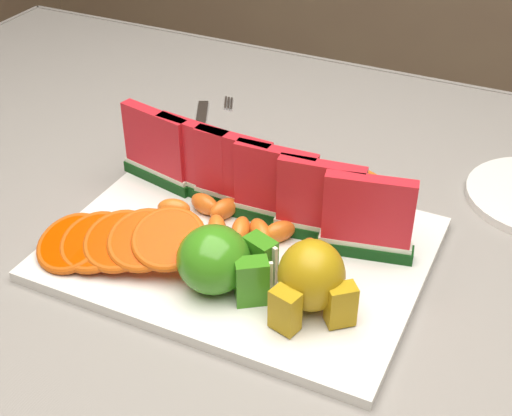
{
  "coord_description": "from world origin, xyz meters",
  "views": [
    {
      "loc": [
        0.27,
        -0.6,
        1.26
      ],
      "look_at": [
        -0.01,
        -0.02,
        0.81
      ],
      "focal_mm": 50.0,
      "sensor_mm": 36.0,
      "label": 1
    }
  ],
  "objects_px": {
    "platter": "(241,248)",
    "fork": "(203,126)",
    "apple_cluster": "(221,261)",
    "pear_cluster": "(312,279)"
  },
  "relations": [
    {
      "from": "platter",
      "to": "apple_cluster",
      "type": "bearing_deg",
      "value": -79.58
    },
    {
      "from": "pear_cluster",
      "to": "fork",
      "type": "xyz_separation_m",
      "value": [
        -0.29,
        0.3,
        -0.05
      ]
    },
    {
      "from": "apple_cluster",
      "to": "fork",
      "type": "height_order",
      "value": "apple_cluster"
    },
    {
      "from": "apple_cluster",
      "to": "fork",
      "type": "relative_size",
      "value": 0.57
    },
    {
      "from": "apple_cluster",
      "to": "pear_cluster",
      "type": "bearing_deg",
      "value": 4.45
    },
    {
      "from": "platter",
      "to": "fork",
      "type": "xyz_separation_m",
      "value": [
        -0.18,
        0.24,
        -0.0
      ]
    },
    {
      "from": "platter",
      "to": "pear_cluster",
      "type": "relative_size",
      "value": 4.53
    },
    {
      "from": "apple_cluster",
      "to": "fork",
      "type": "bearing_deg",
      "value": 122.1
    },
    {
      "from": "platter",
      "to": "fork",
      "type": "bearing_deg",
      "value": 127.23
    },
    {
      "from": "platter",
      "to": "pear_cluster",
      "type": "xyz_separation_m",
      "value": [
        0.11,
        -0.06,
        0.04
      ]
    }
  ]
}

